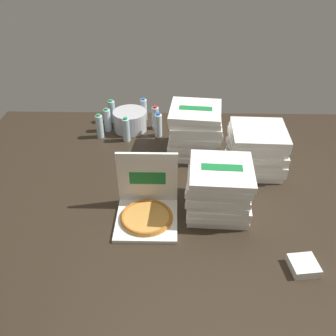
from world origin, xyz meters
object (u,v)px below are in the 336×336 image
object	(u,v)px
water_bottle_4	(126,130)
water_bottle_1	(107,120)
open_pizza_box	(147,207)
water_bottle_3	(100,126)
pizza_stack_center_near	(256,150)
ice_bucket	(130,120)
water_bottle_2	(158,125)
water_bottle_5	(144,110)
pizza_stack_right_far	(219,189)
water_bottle_6	(112,111)
napkin_pile	(304,266)
pizza_stack_left_near	(195,130)
water_bottle_0	(155,118)

from	to	relation	value
water_bottle_4	water_bottle_1	bearing A→B (deg)	137.47
open_pizza_box	water_bottle_3	distance (m)	1.08
pizza_stack_center_near	ice_bucket	world-z (taller)	pizza_stack_center_near
water_bottle_2	water_bottle_5	bearing A→B (deg)	116.75
pizza_stack_right_far	open_pizza_box	bearing A→B (deg)	-170.00
water_bottle_3	pizza_stack_center_near	bearing A→B (deg)	-19.95
water_bottle_1	water_bottle_4	xyz separation A→B (m)	(0.18, -0.16, 0.00)
water_bottle_6	napkin_pile	world-z (taller)	water_bottle_6
water_bottle_3	napkin_pile	xyz separation A→B (m)	(1.32, -1.38, -0.08)
water_bottle_6	water_bottle_4	bearing A→B (deg)	-63.55
water_bottle_5	napkin_pile	size ratio (longest dim) A/B	1.48
pizza_stack_left_near	water_bottle_4	distance (m)	0.58
water_bottle_1	napkin_pile	bearing A→B (deg)	-49.41
ice_bucket	water_bottle_4	size ratio (longest dim) A/B	1.36
open_pizza_box	water_bottle_4	world-z (taller)	open_pizza_box
open_pizza_box	water_bottle_5	size ratio (longest dim) A/B	1.89
water_bottle_1	water_bottle_5	world-z (taller)	same
open_pizza_box	pizza_stack_right_far	world-z (taller)	open_pizza_box
water_bottle_1	water_bottle_6	distance (m)	0.17
pizza_stack_center_near	water_bottle_5	bearing A→B (deg)	139.00
pizza_stack_left_near	water_bottle_2	bearing A→B (deg)	141.15
water_bottle_5	water_bottle_0	bearing A→B (deg)	-54.22
pizza_stack_left_near	ice_bucket	xyz separation A→B (m)	(-0.54, 0.34, -0.10)
pizza_stack_left_near	water_bottle_5	size ratio (longest dim) A/B	2.00
ice_bucket	napkin_pile	world-z (taller)	ice_bucket
pizza_stack_left_near	water_bottle_3	xyz separation A→B (m)	(-0.78, 0.20, -0.09)
pizza_stack_right_far	water_bottle_0	distance (m)	1.15
water_bottle_3	water_bottle_6	world-z (taller)	same
open_pizza_box	water_bottle_2	distance (m)	1.00
water_bottle_4	pizza_stack_right_far	bearing A→B (deg)	-51.45
pizza_stack_right_far	water_bottle_5	size ratio (longest dim) A/B	2.06
pizza_stack_center_near	water_bottle_0	world-z (taller)	pizza_stack_center_near
water_bottle_1	water_bottle_2	size ratio (longest dim) A/B	1.00
open_pizza_box	napkin_pile	world-z (taller)	open_pizza_box
water_bottle_5	water_bottle_6	size ratio (longest dim) A/B	1.00
pizza_stack_right_far	water_bottle_2	xyz separation A→B (m)	(-0.41, 0.93, -0.06)
water_bottle_0	water_bottle_5	xyz separation A→B (m)	(-0.11, 0.16, 0.00)
pizza_stack_left_near	water_bottle_2	xyz separation A→B (m)	(-0.29, 0.23, -0.09)
pizza_stack_right_far	water_bottle_5	world-z (taller)	pizza_stack_right_far
water_bottle_1	water_bottle_3	bearing A→B (deg)	-113.57
water_bottle_3	water_bottle_4	size ratio (longest dim) A/B	1.00
open_pizza_box	pizza_stack_center_near	xyz separation A→B (m)	(0.75, 0.54, 0.09)
napkin_pile	water_bottle_1	bearing A→B (deg)	130.59
water_bottle_0	pizza_stack_center_near	bearing A→B (deg)	-38.39
pizza_stack_center_near	water_bottle_3	distance (m)	1.29
water_bottle_0	water_bottle_4	distance (m)	0.31
open_pizza_box	water_bottle_1	distance (m)	1.16
pizza_stack_center_near	water_bottle_5	distance (m)	1.15
water_bottle_0	water_bottle_6	xyz separation A→B (m)	(-0.39, 0.12, 0.00)
pizza_stack_right_far	pizza_stack_left_near	size ratio (longest dim) A/B	1.03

